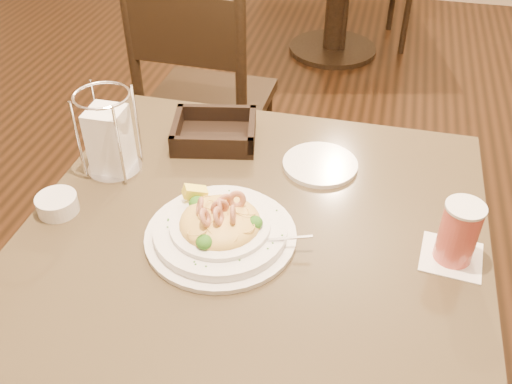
% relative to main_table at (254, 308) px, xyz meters
% --- Properties ---
extents(main_table, '(0.90, 0.90, 0.74)m').
position_rel_main_table_xyz_m(main_table, '(0.00, 0.00, 0.00)').
color(main_table, black).
rests_on(main_table, ground).
extents(dining_chair_near, '(0.43, 0.43, 0.93)m').
position_rel_main_table_xyz_m(dining_chair_near, '(-0.40, 0.89, -0.01)').
color(dining_chair_near, black).
rests_on(dining_chair_near, ground).
extents(pasta_bowl, '(0.32, 0.29, 0.09)m').
position_rel_main_table_xyz_m(pasta_bowl, '(-0.06, -0.04, 0.26)').
color(pasta_bowl, white).
rests_on(pasta_bowl, main_table).
extents(drink_glass, '(0.12, 0.12, 0.12)m').
position_rel_main_table_xyz_m(drink_glass, '(0.38, 0.01, 0.29)').
color(drink_glass, white).
rests_on(drink_glass, main_table).
extents(bread_basket, '(0.22, 0.19, 0.05)m').
position_rel_main_table_xyz_m(bread_basket, '(-0.17, 0.29, 0.25)').
color(bread_basket, black).
rests_on(bread_basket, main_table).
extents(napkin_caddy, '(0.12, 0.12, 0.19)m').
position_rel_main_table_xyz_m(napkin_caddy, '(-0.35, 0.12, 0.31)').
color(napkin_caddy, silver).
rests_on(napkin_caddy, main_table).
extents(side_plate, '(0.18, 0.18, 0.01)m').
position_rel_main_table_xyz_m(side_plate, '(0.10, 0.24, 0.24)').
color(side_plate, white).
rests_on(side_plate, main_table).
extents(butter_ramekin, '(0.11, 0.11, 0.04)m').
position_rel_main_table_xyz_m(butter_ramekin, '(-0.40, -0.04, 0.25)').
color(butter_ramekin, white).
rests_on(butter_ramekin, main_table).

